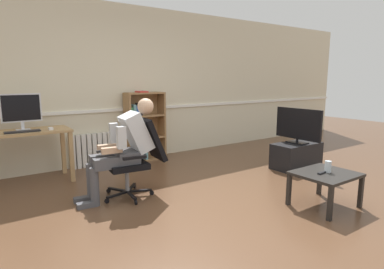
{
  "coord_description": "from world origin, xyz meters",
  "views": [
    {
      "loc": [
        -2.33,
        -2.7,
        1.47
      ],
      "look_at": [
        0.15,
        0.85,
        0.7
      ],
      "focal_mm": 29.99,
      "sensor_mm": 36.0,
      "label": 1
    }
  ],
  "objects_px": {
    "keyboard": "(23,132)",
    "coffee_table": "(325,177)",
    "person_seated": "(124,146)",
    "computer_desk": "(23,139)",
    "office_chair": "(138,154)",
    "radiator": "(92,150)",
    "bookshelf": "(142,127)",
    "imac_monitor": "(21,109)",
    "computer_mouse": "(51,129)",
    "spare_remote": "(322,173)",
    "tv_stand": "(296,155)",
    "drinking_glass": "(328,167)",
    "tv_screen": "(298,125)"
  },
  "relations": [
    {
      "from": "computer_mouse",
      "to": "person_seated",
      "type": "distance_m",
      "value": 1.29
    },
    {
      "from": "keyboard",
      "to": "coffee_table",
      "type": "distance_m",
      "value": 3.85
    },
    {
      "from": "imac_monitor",
      "to": "keyboard",
      "type": "relative_size",
      "value": 1.19
    },
    {
      "from": "computer_desk",
      "to": "bookshelf",
      "type": "bearing_deg",
      "value": 8.61
    },
    {
      "from": "imac_monitor",
      "to": "computer_mouse",
      "type": "height_order",
      "value": "imac_monitor"
    },
    {
      "from": "office_chair",
      "to": "tv_screen",
      "type": "height_order",
      "value": "tv_screen"
    },
    {
      "from": "radiator",
      "to": "computer_desk",
      "type": "bearing_deg",
      "value": -159.53
    },
    {
      "from": "office_chair",
      "to": "coffee_table",
      "type": "xyz_separation_m",
      "value": [
        1.59,
        -1.57,
        -0.18
      ]
    },
    {
      "from": "radiator",
      "to": "spare_remote",
      "type": "height_order",
      "value": "radiator"
    },
    {
      "from": "coffee_table",
      "to": "radiator",
      "type": "bearing_deg",
      "value": 117.1
    },
    {
      "from": "drinking_glass",
      "to": "computer_desk",
      "type": "bearing_deg",
      "value": 133.84
    },
    {
      "from": "computer_mouse",
      "to": "keyboard",
      "type": "bearing_deg",
      "value": -176.74
    },
    {
      "from": "tv_screen",
      "to": "coffee_table",
      "type": "bearing_deg",
      "value": 137.67
    },
    {
      "from": "radiator",
      "to": "tv_stand",
      "type": "xyz_separation_m",
      "value": [
        2.74,
        -2.01,
        -0.07
      ]
    },
    {
      "from": "radiator",
      "to": "bookshelf",
      "type": "bearing_deg",
      "value": -6.13
    },
    {
      "from": "tv_stand",
      "to": "coffee_table",
      "type": "height_order",
      "value": "tv_stand"
    },
    {
      "from": "bookshelf",
      "to": "spare_remote",
      "type": "xyz_separation_m",
      "value": [
        0.69,
        -3.13,
        -0.19
      ]
    },
    {
      "from": "computer_mouse",
      "to": "bookshelf",
      "type": "height_order",
      "value": "bookshelf"
    },
    {
      "from": "office_chair",
      "to": "tv_screen",
      "type": "bearing_deg",
      "value": 88.31
    },
    {
      "from": "keyboard",
      "to": "person_seated",
      "type": "bearing_deg",
      "value": -49.71
    },
    {
      "from": "radiator",
      "to": "office_chair",
      "type": "distance_m",
      "value": 1.68
    },
    {
      "from": "radiator",
      "to": "spare_remote",
      "type": "bearing_deg",
      "value": -63.75
    },
    {
      "from": "imac_monitor",
      "to": "coffee_table",
      "type": "height_order",
      "value": "imac_monitor"
    },
    {
      "from": "keyboard",
      "to": "radiator",
      "type": "distance_m",
      "value": 1.28
    },
    {
      "from": "tv_screen",
      "to": "person_seated",
      "type": "bearing_deg",
      "value": 82.3
    },
    {
      "from": "tv_screen",
      "to": "drinking_glass",
      "type": "relative_size",
      "value": 6.36
    },
    {
      "from": "drinking_glass",
      "to": "imac_monitor",
      "type": "bearing_deg",
      "value": 132.89
    },
    {
      "from": "bookshelf",
      "to": "person_seated",
      "type": "relative_size",
      "value": 1.02
    },
    {
      "from": "radiator",
      "to": "office_chair",
      "type": "relative_size",
      "value": 0.7
    },
    {
      "from": "office_chair",
      "to": "person_seated",
      "type": "xyz_separation_m",
      "value": [
        -0.18,
        0.02,
        0.13
      ]
    },
    {
      "from": "keyboard",
      "to": "coffee_table",
      "type": "bearing_deg",
      "value": -44.84
    },
    {
      "from": "tv_stand",
      "to": "coffee_table",
      "type": "distance_m",
      "value": 1.64
    },
    {
      "from": "person_seated",
      "to": "bookshelf",
      "type": "bearing_deg",
      "value": 152.44
    },
    {
      "from": "bookshelf",
      "to": "radiator",
      "type": "distance_m",
      "value": 0.96
    },
    {
      "from": "keyboard",
      "to": "drinking_glass",
      "type": "height_order",
      "value": "keyboard"
    },
    {
      "from": "computer_desk",
      "to": "drinking_glass",
      "type": "height_order",
      "value": "computer_desk"
    },
    {
      "from": "bookshelf",
      "to": "spare_remote",
      "type": "bearing_deg",
      "value": -77.5
    },
    {
      "from": "computer_desk",
      "to": "coffee_table",
      "type": "relative_size",
      "value": 1.81
    },
    {
      "from": "person_seated",
      "to": "coffee_table",
      "type": "height_order",
      "value": "person_seated"
    },
    {
      "from": "office_chair",
      "to": "spare_remote",
      "type": "bearing_deg",
      "value": 50.04
    },
    {
      "from": "keyboard",
      "to": "person_seated",
      "type": "height_order",
      "value": "person_seated"
    },
    {
      "from": "computer_desk",
      "to": "office_chair",
      "type": "relative_size",
      "value": 1.23
    },
    {
      "from": "keyboard",
      "to": "person_seated",
      "type": "xyz_separation_m",
      "value": [
        0.94,
        -1.11,
        -0.11
      ]
    },
    {
      "from": "radiator",
      "to": "person_seated",
      "type": "distance_m",
      "value": 1.69
    },
    {
      "from": "tv_screen",
      "to": "office_chair",
      "type": "bearing_deg",
      "value": 82.2
    },
    {
      "from": "computer_mouse",
      "to": "coffee_table",
      "type": "relative_size",
      "value": 0.15
    },
    {
      "from": "tv_screen",
      "to": "coffee_table",
      "type": "height_order",
      "value": "tv_screen"
    },
    {
      "from": "coffee_table",
      "to": "person_seated",
      "type": "bearing_deg",
      "value": 138.16
    },
    {
      "from": "tv_stand",
      "to": "spare_remote",
      "type": "distance_m",
      "value": 1.69
    },
    {
      "from": "bookshelf",
      "to": "keyboard",
      "type": "bearing_deg",
      "value": -167.51
    }
  ]
}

